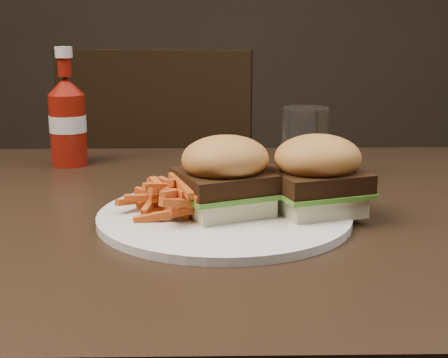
{
  "coord_description": "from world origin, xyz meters",
  "views": [
    {
      "loc": [
        0.07,
        -0.81,
        0.98
      ],
      "look_at": [
        0.09,
        -0.06,
        0.8
      ],
      "focal_mm": 50.0,
      "sensor_mm": 36.0,
      "label": 1
    }
  ],
  "objects_px": {
    "dining_table": "(158,218)",
    "ketchup_bottle": "(68,131)",
    "plate": "(224,216)",
    "chair_far": "(178,236)",
    "tumbler": "(305,143)"
  },
  "relations": [
    {
      "from": "dining_table",
      "to": "ketchup_bottle",
      "type": "height_order",
      "value": "ketchup_bottle"
    },
    {
      "from": "plate",
      "to": "dining_table",
      "type": "bearing_deg",
      "value": 140.1
    },
    {
      "from": "plate",
      "to": "ketchup_bottle",
      "type": "height_order",
      "value": "ketchup_bottle"
    },
    {
      "from": "chair_far",
      "to": "plate",
      "type": "xyz_separation_m",
      "value": [
        0.11,
        -0.88,
        0.33
      ]
    },
    {
      "from": "dining_table",
      "to": "plate",
      "type": "relative_size",
      "value": 3.87
    },
    {
      "from": "chair_far",
      "to": "ketchup_bottle",
      "type": "bearing_deg",
      "value": 85.27
    },
    {
      "from": "chair_far",
      "to": "plate",
      "type": "distance_m",
      "value": 0.94
    },
    {
      "from": "chair_far",
      "to": "ketchup_bottle",
      "type": "relative_size",
      "value": 3.85
    },
    {
      "from": "ketchup_bottle",
      "to": "tumbler",
      "type": "bearing_deg",
      "value": -14.58
    },
    {
      "from": "chair_far",
      "to": "tumbler",
      "type": "bearing_deg",
      "value": 120.46
    },
    {
      "from": "tumbler",
      "to": "ketchup_bottle",
      "type": "bearing_deg",
      "value": 165.42
    },
    {
      "from": "ketchup_bottle",
      "to": "tumbler",
      "type": "distance_m",
      "value": 0.4
    },
    {
      "from": "dining_table",
      "to": "plate",
      "type": "distance_m",
      "value": 0.12
    },
    {
      "from": "plate",
      "to": "chair_far",
      "type": "bearing_deg",
      "value": 97.11
    },
    {
      "from": "chair_far",
      "to": "dining_table",
      "type": "bearing_deg",
      "value": 101.9
    }
  ]
}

